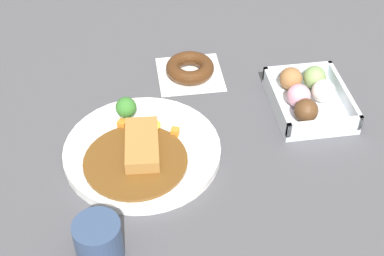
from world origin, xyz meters
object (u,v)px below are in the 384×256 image
at_px(chocolate_ring_donut, 190,69).
at_px(curry_plate, 141,149).
at_px(coffee_mug, 99,241).
at_px(donut_box, 308,96).

bearing_deg(chocolate_ring_donut, curry_plate, -28.48).
distance_m(chocolate_ring_donut, coffee_mug, 0.48).
xyz_separation_m(donut_box, coffee_mug, (0.30, -0.42, 0.01)).
bearing_deg(coffee_mug, chocolate_ring_donut, 155.06).
bearing_deg(curry_plate, chocolate_ring_donut, 151.52).
bearing_deg(donut_box, curry_plate, -75.27).
height_order(curry_plate, coffee_mug, coffee_mug).
distance_m(curry_plate, coffee_mug, 0.22).
distance_m(donut_box, coffee_mug, 0.51).
bearing_deg(donut_box, coffee_mug, -54.57).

